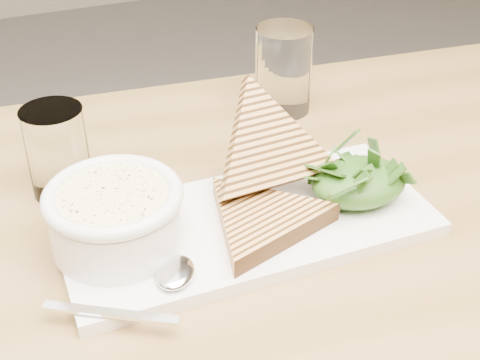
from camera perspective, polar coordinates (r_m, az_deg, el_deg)
name	(u,v)px	position (r m, az deg, el deg)	size (l,w,h in m)	color
table_top	(191,319)	(0.63, -4.18, -11.78)	(1.33, 0.89, 0.04)	olive
table_leg_br	(430,228)	(1.37, 15.89, -3.93)	(0.06, 0.06, 0.69)	olive
platter	(247,224)	(0.69, 0.64, -3.81)	(0.38, 0.17, 0.01)	white
soup_bowl	(116,223)	(0.65, -10.51, -3.60)	(0.13, 0.13, 0.05)	white
soup	(113,197)	(0.63, -10.79, -1.45)	(0.11, 0.11, 0.01)	beige
bowl_rim	(113,195)	(0.63, -10.81, -1.30)	(0.13, 0.13, 0.01)	white
sandwich_flat	(262,220)	(0.67, 1.92, -3.44)	(0.16, 0.16, 0.02)	tan
sandwich_lean	(269,149)	(0.70, 2.46, 2.67)	(0.16, 0.16, 0.09)	tan
salad_base	(359,182)	(0.71, 10.11, -0.16)	(0.10, 0.08, 0.04)	#173D11
arugula_pile	(359,176)	(0.71, 10.16, 0.30)	(0.11, 0.10, 0.05)	#3A631C
spoon_bowl	(175,272)	(0.62, -5.55, -7.84)	(0.04, 0.05, 0.01)	silver
spoon_handle	(110,313)	(0.59, -11.00, -11.07)	(0.12, 0.01, 0.00)	silver
glass_near	(58,152)	(0.75, -15.30, 2.35)	(0.07, 0.07, 0.10)	white
glass_far	(283,70)	(0.89, 3.72, 9.35)	(0.07, 0.07, 0.11)	white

